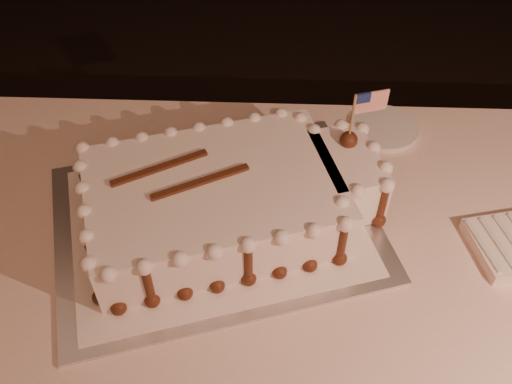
{
  "coord_description": "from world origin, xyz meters",
  "views": [
    {
      "loc": [
        0.01,
        -0.11,
        1.63
      ],
      "look_at": [
        -0.02,
        0.61,
        0.85
      ],
      "focal_mm": 40.0,
      "sensor_mm": 36.0,
      "label": 1
    }
  ],
  "objects_px": {
    "sheet_cake": "(231,198)",
    "side_plate": "(384,128)",
    "cake_board": "(216,222)",
    "banquet_table": "(263,325)"
  },
  "relations": [
    {
      "from": "cake_board",
      "to": "side_plate",
      "type": "bearing_deg",
      "value": 21.86
    },
    {
      "from": "sheet_cake",
      "to": "side_plate",
      "type": "xyz_separation_m",
      "value": [
        0.34,
        0.29,
        -0.06
      ]
    },
    {
      "from": "sheet_cake",
      "to": "cake_board",
      "type": "bearing_deg",
      "value": -162.57
    },
    {
      "from": "banquet_table",
      "to": "sheet_cake",
      "type": "bearing_deg",
      "value": 161.72
    },
    {
      "from": "cake_board",
      "to": "sheet_cake",
      "type": "xyz_separation_m",
      "value": [
        0.03,
        0.01,
        0.06
      ]
    },
    {
      "from": "cake_board",
      "to": "sheet_cake",
      "type": "height_order",
      "value": "sheet_cake"
    },
    {
      "from": "sheet_cake",
      "to": "side_plate",
      "type": "height_order",
      "value": "sheet_cake"
    },
    {
      "from": "sheet_cake",
      "to": "side_plate",
      "type": "distance_m",
      "value": 0.45
    },
    {
      "from": "cake_board",
      "to": "sheet_cake",
      "type": "bearing_deg",
      "value": 0.22
    },
    {
      "from": "cake_board",
      "to": "sheet_cake",
      "type": "relative_size",
      "value": 1.01
    }
  ]
}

